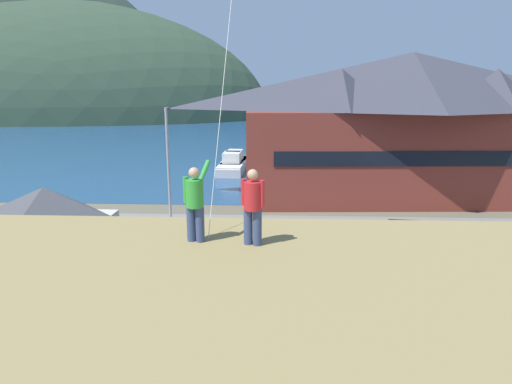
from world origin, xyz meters
TOP-DOWN VIEW (x-y plane):
  - ground_plane at (0.00, 0.00)m, footprint 600.00×600.00m
  - parking_lot_pad at (0.00, 5.00)m, footprint 40.00×20.00m
  - bay_water at (0.00, 60.00)m, footprint 360.00×84.00m
  - far_hill_east_peak at (-62.84, 108.01)m, footprint 124.48×59.00m
  - harbor_lodge at (12.40, 21.61)m, footprint 28.85×12.42m
  - storage_shed_near_lot at (-9.37, 3.42)m, footprint 5.76×5.54m
  - wharf_dock at (0.45, 35.25)m, footprint 3.20×15.19m
  - moored_boat_wharfside at (-3.05, 33.48)m, footprint 3.09×7.36m
  - moored_boat_outer_mooring at (4.08, 38.66)m, footprint 2.87×8.08m
  - moored_boat_inner_slip at (-3.21, 32.04)m, footprint 2.88×8.18m
  - parked_car_front_row_red at (8.82, 7.55)m, footprint 4.36×2.38m
  - parked_car_mid_row_far at (4.93, 1.13)m, footprint 4.32×2.29m
  - parked_car_lone_by_shed at (4.18, 6.88)m, footprint 4.29×2.24m
  - parked_car_corner_spot at (-1.40, 1.56)m, footprint 4.25×2.16m
  - parked_car_back_row_left at (9.98, -0.35)m, footprint 4.34×2.34m
  - parked_car_front_row_end at (-1.88, 6.35)m, footprint 4.23×2.11m
  - parking_light_pole at (-5.09, 10.55)m, footprint 0.24×0.78m
  - person_kite_flyer at (-0.30, -6.99)m, footprint 0.60×0.62m
  - person_companion at (1.03, -7.17)m, footprint 0.53×0.40m

SIDE VIEW (x-z plane):
  - ground_plane at x=0.00m, z-range 0.00..0.00m
  - far_hill_east_peak at x=-62.84m, z-range -30.67..30.67m
  - bay_water at x=0.00m, z-range 0.00..0.03m
  - parking_lot_pad at x=0.00m, z-range 0.00..0.10m
  - wharf_dock at x=0.45m, z-range 0.00..0.70m
  - moored_boat_wharfside at x=-3.05m, z-range -0.36..1.80m
  - moored_boat_outer_mooring at x=4.08m, z-range -0.36..1.80m
  - moored_boat_inner_slip at x=-3.21m, z-range -0.36..1.80m
  - parked_car_front_row_red at x=8.82m, z-range 0.15..1.97m
  - parked_car_mid_row_far at x=4.93m, z-range 0.15..1.97m
  - parked_car_lone_by_shed at x=4.18m, z-range 0.15..1.97m
  - parked_car_corner_spot at x=-1.40m, z-range 0.15..1.97m
  - parked_car_back_row_left at x=9.98m, z-range 0.15..1.97m
  - parked_car_front_row_end at x=-1.88m, z-range 0.15..1.97m
  - storage_shed_near_lot at x=-9.37m, z-range 0.10..4.84m
  - parking_light_pole at x=-5.09m, z-range 0.65..8.59m
  - harbor_lodge at x=12.40m, z-range 0.36..12.18m
  - person_companion at x=1.03m, z-range 6.03..7.77m
  - person_kite_flyer at x=-0.30m, z-range 5.99..7.84m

